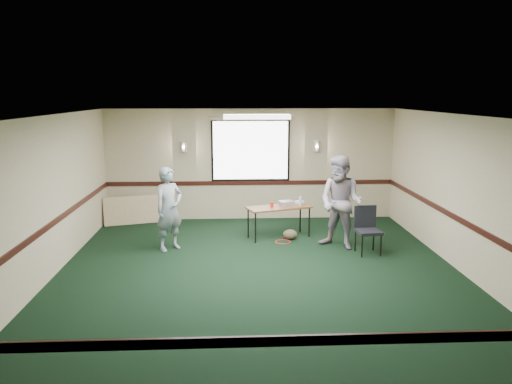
{
  "coord_description": "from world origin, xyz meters",
  "views": [
    {
      "loc": [
        -0.46,
        -8.04,
        3.05
      ],
      "look_at": [
        0.0,
        1.3,
        1.2
      ],
      "focal_mm": 35.0,
      "sensor_mm": 36.0,
      "label": 1
    }
  ],
  "objects_px": {
    "person_left": "(169,209)",
    "person_right": "(341,202)",
    "folding_table": "(279,209)",
    "conference_chair": "(367,226)",
    "projector": "(286,203)"
  },
  "relations": [
    {
      "from": "projector",
      "to": "person_right",
      "type": "relative_size",
      "value": 0.15
    },
    {
      "from": "projector",
      "to": "folding_table",
      "type": "bearing_deg",
      "value": -165.41
    },
    {
      "from": "person_left",
      "to": "person_right",
      "type": "relative_size",
      "value": 0.89
    },
    {
      "from": "projector",
      "to": "person_right",
      "type": "bearing_deg",
      "value": -66.08
    },
    {
      "from": "folding_table",
      "to": "conference_chair",
      "type": "distance_m",
      "value": 1.97
    },
    {
      "from": "folding_table",
      "to": "person_left",
      "type": "bearing_deg",
      "value": 179.8
    },
    {
      "from": "folding_table",
      "to": "person_left",
      "type": "distance_m",
      "value": 2.37
    },
    {
      "from": "conference_chair",
      "to": "person_right",
      "type": "xyz_separation_m",
      "value": [
        -0.46,
        0.31,
        0.4
      ]
    },
    {
      "from": "projector",
      "to": "conference_chair",
      "type": "xyz_separation_m",
      "value": [
        1.44,
        -1.25,
        -0.19
      ]
    },
    {
      "from": "folding_table",
      "to": "person_left",
      "type": "height_order",
      "value": "person_left"
    },
    {
      "from": "folding_table",
      "to": "person_right",
      "type": "bearing_deg",
      "value": -53.94
    },
    {
      "from": "folding_table",
      "to": "person_right",
      "type": "distance_m",
      "value": 1.44
    },
    {
      "from": "folding_table",
      "to": "person_left",
      "type": "xyz_separation_m",
      "value": [
        -2.24,
        -0.75,
        0.2
      ]
    },
    {
      "from": "person_left",
      "to": "folding_table",
      "type": "bearing_deg",
      "value": -23.27
    },
    {
      "from": "conference_chair",
      "to": "person_right",
      "type": "height_order",
      "value": "person_right"
    }
  ]
}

